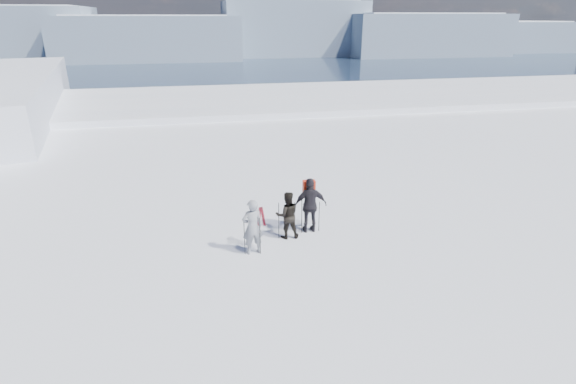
% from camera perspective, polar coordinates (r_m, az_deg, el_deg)
% --- Properties ---
extents(lake_basin, '(820.00, 820.00, 71.62)m').
position_cam_1_polar(lake_basin, '(43.38, -4.61, 2.84)').
color(lake_basin, white).
rests_on(lake_basin, ground).
extents(far_mountain_range, '(770.00, 110.00, 53.00)m').
position_cam_1_polar(far_mountain_range, '(467.14, -7.97, 19.39)').
color(far_mountain_range, slate).
rests_on(far_mountain_range, ground).
extents(skier_grey, '(0.75, 0.56, 1.87)m').
position_cam_1_polar(skier_grey, '(14.48, -4.55, -4.45)').
color(skier_grey, gray).
rests_on(skier_grey, ground).
extents(skier_dark, '(0.84, 0.66, 1.69)m').
position_cam_1_polar(skier_dark, '(15.49, -0.10, -2.94)').
color(skier_dark, black).
rests_on(skier_dark, ground).
extents(skier_pack, '(1.19, 0.52, 2.02)m').
position_cam_1_polar(skier_pack, '(15.88, 2.85, -1.70)').
color(skier_pack, black).
rests_on(skier_pack, ground).
extents(backpack, '(0.44, 0.25, 0.61)m').
position_cam_1_polar(backpack, '(15.64, 2.73, 3.07)').
color(backpack, red).
rests_on(backpack, skier_pack).
extents(ski_poles, '(2.83, 1.25, 1.34)m').
position_cam_1_polar(ski_poles, '(15.31, -0.60, -4.10)').
color(ski_poles, black).
rests_on(ski_poles, ground).
extents(skis_loose, '(0.44, 1.70, 0.03)m').
position_cam_1_polar(skis_loose, '(17.46, -3.42, -3.06)').
color(skis_loose, black).
rests_on(skis_loose, ground).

